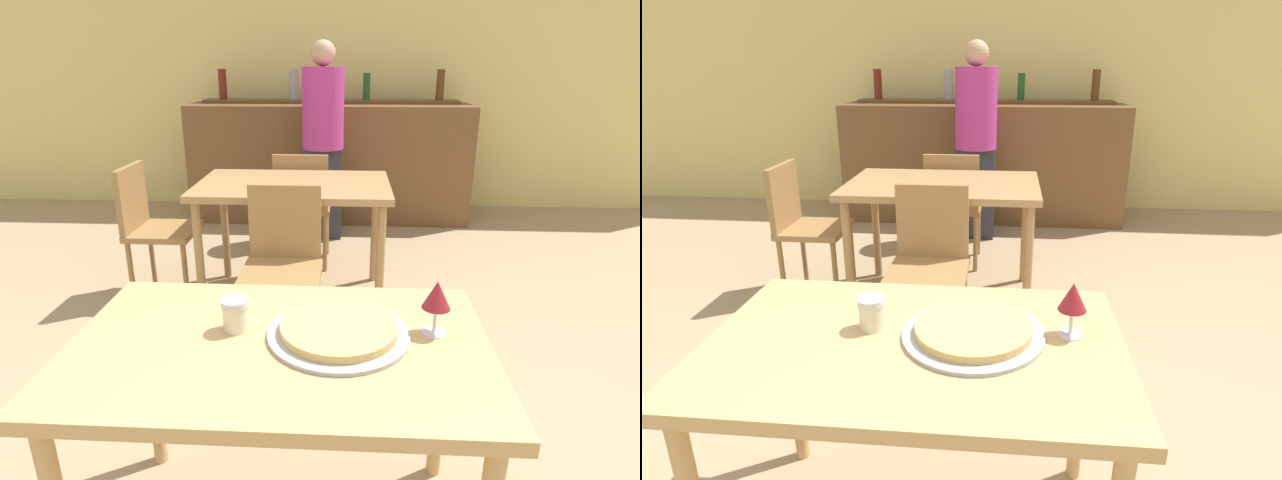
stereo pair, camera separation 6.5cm
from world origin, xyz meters
The scene contains 12 objects.
wall_back centered at (0.00, 4.04, 1.40)m, with size 8.00×0.05×2.80m.
dining_table_near centered at (0.00, 0.00, 0.64)m, with size 1.15×0.72×0.72m.
dining_table_far centered at (-0.15, 1.73, 0.68)m, with size 1.15×0.74×0.76m.
bar_counter centered at (0.00, 3.54, 0.54)m, with size 2.60×0.56×1.08m.
bar_back_shelf centered at (-0.02, 3.68, 1.13)m, with size 2.39×0.24×0.30m.
chair_far_side_front centered at (-0.15, 1.19, 0.50)m, with size 0.40×0.40×0.85m.
chair_far_side_back centered at (-0.15, 2.27, 0.50)m, with size 0.40×0.40×0.85m.
chair_far_side_left centered at (-1.05, 1.73, 0.50)m, with size 0.40×0.40×0.85m.
pizza_tray centered at (0.16, 0.04, 0.74)m, with size 0.40×0.40×0.04m.
cheese_shaker centered at (-0.13, 0.06, 0.77)m, with size 0.08×0.08×0.10m.
person_standing centered at (-0.03, 2.96, 0.87)m, with size 0.34×0.34×1.61m.
wine_glass centered at (0.43, 0.07, 0.84)m, with size 0.08×0.08×0.16m.
Camera 2 is at (0.24, -1.18, 1.44)m, focal length 28.00 mm.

